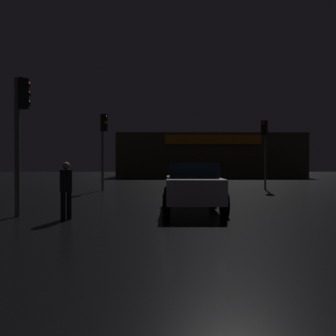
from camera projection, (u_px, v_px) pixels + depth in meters
ground_plane at (194, 199)px, 16.48m from camera, size 120.00×120.00×0.00m
store_building at (208, 156)px, 46.30m from camera, size 21.62×9.80×5.10m
traffic_signal_main at (104, 135)px, 21.46m from camera, size 0.42×0.42×4.40m
traffic_signal_cross_left at (21, 118)px, 10.88m from camera, size 0.42×0.42×4.03m
traffic_signal_cross_right at (264, 138)px, 22.32m from camera, size 0.41×0.43×4.13m
car_near at (192, 186)px, 12.14m from camera, size 1.94×4.15×1.56m
pedestrian at (66, 186)px, 10.25m from camera, size 0.44×0.44×1.58m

